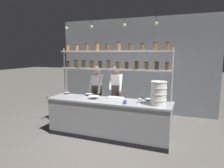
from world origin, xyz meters
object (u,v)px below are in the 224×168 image
object	(u,v)px
prep_bowl_near_left	(89,95)
prep_bowl_center_back	(149,100)
cutting_board	(116,97)
serving_cup_by_board	(140,101)
chef_center	(116,92)
prep_bowl_center_front	(94,97)
container_stack	(159,93)
serving_cup_front	(125,102)
spice_shelf_unit	(113,62)
prep_bowl_near_right	(67,93)
chef_left	(97,92)

from	to	relation	value
prep_bowl_near_left	prep_bowl_center_back	distance (m)	1.57
cutting_board	serving_cup_by_board	size ratio (longest dim) A/B	4.08
cutting_board	prep_bowl_near_left	distance (m)	0.75
chef_center	prep_bowl_center_front	xyz separation A→B (m)	(-0.27, -0.84, -0.01)
container_stack	prep_bowl_center_back	distance (m)	0.49
cutting_board	prep_bowl_near_left	size ratio (longest dim) A/B	1.97
prep_bowl_center_front	chef_center	bearing A→B (deg)	72.16
prep_bowl_near_left	serving_cup_front	distance (m)	1.25
spice_shelf_unit	container_stack	xyz separation A→B (m)	(1.20, -0.41, -0.64)
cutting_board	prep_bowl_near_right	bearing A→B (deg)	-179.87
prep_bowl_near_left	serving_cup_by_board	distance (m)	1.45
serving_cup_front	chef_center	bearing A→B (deg)	118.89
prep_bowl_near_right	container_stack	bearing A→B (deg)	-7.52
chef_left	container_stack	world-z (taller)	chef_left
spice_shelf_unit	prep_bowl_center_back	bearing A→B (deg)	-3.91
serving_cup_front	chef_left	bearing A→B (deg)	141.84
chef_center	serving_cup_by_board	bearing A→B (deg)	-48.05
prep_bowl_near_left	serving_cup_front	bearing A→B (deg)	-24.44
chef_left	prep_bowl_center_front	distance (m)	0.65
spice_shelf_unit	prep_bowl_center_back	distance (m)	1.29
chef_left	container_stack	xyz separation A→B (m)	(1.77, -0.68, 0.22)
spice_shelf_unit	prep_bowl_center_front	distance (m)	0.99
chef_left	chef_center	bearing A→B (deg)	32.54
spice_shelf_unit	chef_left	bearing A→B (deg)	154.78
serving_cup_front	prep_bowl_near_right	bearing A→B (deg)	164.51
chef_center	prep_bowl_center_back	distance (m)	1.18
cutting_board	spice_shelf_unit	bearing A→B (deg)	147.05
serving_cup_by_board	container_stack	bearing A→B (deg)	-7.04
serving_cup_by_board	cutting_board	bearing A→B (deg)	157.18
prep_bowl_center_front	serving_cup_by_board	bearing A→B (deg)	-0.69
spice_shelf_unit	prep_bowl_near_right	bearing A→B (deg)	-176.64
chef_center	serving_cup_by_board	distance (m)	1.22
cutting_board	prep_bowl_center_front	size ratio (longest dim) A/B	1.53
chef_center	chef_left	bearing A→B (deg)	-158.15
chef_left	prep_bowl_near_left	distance (m)	0.34
serving_cup_front	spice_shelf_unit	bearing A→B (deg)	131.19
chef_left	prep_bowl_center_back	size ratio (longest dim) A/B	9.68
cutting_board	prep_bowl_near_left	xyz separation A→B (m)	(-0.75, 0.01, 0.02)
chef_center	serving_cup_by_board	world-z (taller)	chef_center
serving_cup_front	prep_bowl_center_back	bearing A→B (deg)	49.71
container_stack	prep_bowl_near_left	bearing A→B (deg)	169.31
spice_shelf_unit	container_stack	bearing A→B (deg)	-18.71
cutting_board	serving_cup_front	size ratio (longest dim) A/B	4.84
cutting_board	serving_cup_front	xyz separation A→B (m)	(0.39, -0.51, 0.03)
serving_cup_by_board	chef_center	bearing A→B (deg)	135.57
prep_bowl_center_back	serving_cup_front	world-z (taller)	serving_cup_front
chef_center	spice_shelf_unit	bearing A→B (deg)	-83.54
container_stack	prep_bowl_center_front	bearing A→B (deg)	177.60
prep_bowl_center_front	prep_bowl_center_back	distance (m)	1.33
chef_left	chef_center	xyz separation A→B (m)	(0.48, 0.23, 0.00)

